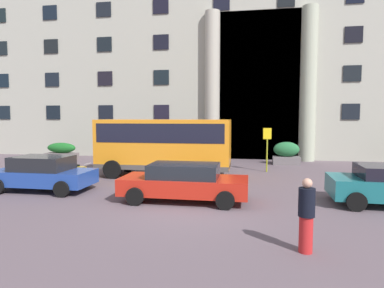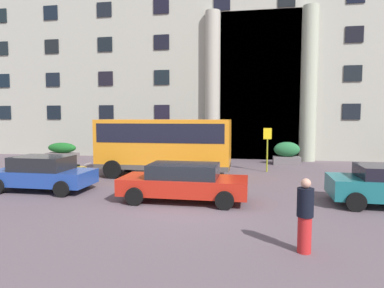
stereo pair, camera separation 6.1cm
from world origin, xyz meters
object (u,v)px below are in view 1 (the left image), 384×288
at_px(hedge_planter_entrance_left, 151,150).
at_px(hedge_planter_entrance_right, 286,154).
at_px(motorcycle_near_kerb, 76,172).
at_px(parked_sedan_far, 43,173).
at_px(pedestrian_woman_with_bag, 306,215).
at_px(parked_sedan_second, 184,182).
at_px(orange_minibus, 164,143).
at_px(bus_stop_sign, 267,145).
at_px(hedge_planter_far_east, 62,151).

distance_m(hedge_planter_entrance_left, hedge_planter_entrance_right, 8.90).
relative_size(hedge_planter_entrance_right, motorcycle_near_kerb, 0.87).
bearing_deg(parked_sedan_far, pedestrian_woman_with_bag, -25.54).
bearing_deg(parked_sedan_far, motorcycle_near_kerb, 76.76).
bearing_deg(hedge_planter_entrance_left, parked_sedan_second, -67.25).
height_order(orange_minibus, pedestrian_woman_with_bag, orange_minibus).
bearing_deg(parked_sedan_second, hedge_planter_entrance_right, 65.56).
xyz_separation_m(parked_sedan_far, parked_sedan_second, (6.00, -0.65, -0.03)).
height_order(bus_stop_sign, hedge_planter_entrance_left, bus_stop_sign).
xyz_separation_m(hedge_planter_far_east, pedestrian_woman_with_bag, (14.28, -13.87, 0.26)).
xyz_separation_m(orange_minibus, motorcycle_near_kerb, (-3.59, -2.29, -1.25)).
bearing_deg(motorcycle_near_kerb, pedestrian_woman_with_bag, -30.25).
height_order(bus_stop_sign, parked_sedan_far, bus_stop_sign).
relative_size(bus_stop_sign, motorcycle_near_kerb, 1.25).
relative_size(orange_minibus, parked_sedan_second, 1.48).
distance_m(hedge_planter_entrance_right, parked_sedan_far, 14.19).
bearing_deg(hedge_planter_entrance_left, hedge_planter_far_east, -177.70).
height_order(parked_sedan_far, pedestrian_woman_with_bag, pedestrian_woman_with_bag).
bearing_deg(hedge_planter_entrance_right, motorcycle_near_kerb, -143.51).
xyz_separation_m(hedge_planter_far_east, motorcycle_near_kerb, (5.22, -7.39, -0.12)).
xyz_separation_m(hedge_planter_far_east, parked_sedan_far, (4.77, -9.24, 0.14)).
relative_size(bus_stop_sign, hedge_planter_far_east, 1.09).
relative_size(hedge_planter_entrance_right, parked_sedan_second, 0.37).
bearing_deg(parked_sedan_far, parked_sedan_second, -5.76).
bearing_deg(bus_stop_sign, hedge_planter_far_east, 168.10).
bearing_deg(hedge_planter_far_east, parked_sedan_second, -42.57).
bearing_deg(parked_sedan_second, pedestrian_woman_with_bag, -48.14).
height_order(hedge_planter_entrance_right, pedestrian_woman_with_bag, pedestrian_woman_with_bag).
bearing_deg(orange_minibus, pedestrian_woman_with_bag, -58.52).
xyz_separation_m(hedge_planter_entrance_right, parked_sedan_far, (-10.64, -9.39, 0.03)).
distance_m(bus_stop_sign, pedestrian_woman_with_bag, 10.93).
bearing_deg(hedge_planter_far_east, hedge_planter_entrance_right, 0.56).
distance_m(parked_sedan_far, motorcycle_near_kerb, 1.92).
relative_size(parked_sedan_second, pedestrian_woman_with_bag, 2.71).
bearing_deg(parked_sedan_second, hedge_planter_entrance_left, 113.14).
xyz_separation_m(hedge_planter_far_east, hedge_planter_entrance_left, (6.51, 0.26, 0.16)).
relative_size(hedge_planter_entrance_left, motorcycle_near_kerb, 0.85).
bearing_deg(hedge_planter_entrance_right, orange_minibus, -141.51).
xyz_separation_m(hedge_planter_entrance_left, parked_sedan_far, (-1.74, -9.50, -0.02)).
bearing_deg(hedge_planter_far_east, pedestrian_woman_with_bag, -44.16).
bearing_deg(bus_stop_sign, parked_sedan_second, -115.24).
height_order(orange_minibus, parked_sedan_second, orange_minibus).
relative_size(parked_sedan_far, motorcycle_near_kerb, 2.11).
relative_size(motorcycle_near_kerb, pedestrian_woman_with_bag, 1.15).
bearing_deg(parked_sedan_second, hedge_planter_far_east, 137.83).
relative_size(bus_stop_sign, parked_sedan_far, 0.59).
height_order(hedge_planter_entrance_left, parked_sedan_far, hedge_planter_entrance_left).
xyz_separation_m(hedge_planter_entrance_left, hedge_planter_entrance_right, (8.90, -0.11, -0.05)).
distance_m(bus_stop_sign, hedge_planter_entrance_right, 3.49).
bearing_deg(orange_minibus, hedge_planter_far_east, 149.44).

